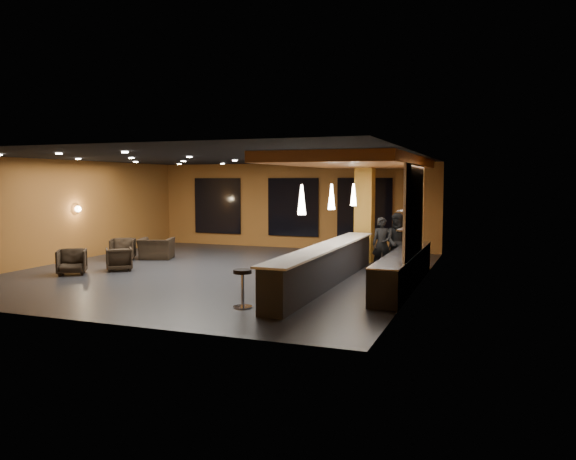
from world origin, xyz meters
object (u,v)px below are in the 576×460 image
(bar_counter, at_px, (326,266))
(staff_a, at_px, (382,244))
(bar_stool_4, at_px, (331,251))
(staff_b, at_px, (398,242))
(armchair_b, at_px, (119,259))
(bar_stool_0, at_px, (243,283))
(armchair_c, at_px, (123,249))
(armchair_a, at_px, (72,262))
(pendant_0, at_px, (302,200))
(pendant_1, at_px, (332,197))
(column, at_px, (365,211))
(bar_stool_3, at_px, (315,257))
(pendant_2, at_px, (354,195))
(staff_c, at_px, (401,242))
(prep_counter, at_px, (404,270))
(bar_stool_2, at_px, (297,264))
(armchair_d, at_px, (156,249))
(bar_stool_1, at_px, (277,274))

(bar_counter, xyz_separation_m, staff_a, (0.97, 2.77, 0.33))
(bar_counter, xyz_separation_m, bar_stool_4, (-0.80, 3.27, -0.02))
(bar_counter, bearing_deg, staff_b, 63.66)
(armchair_b, relative_size, bar_stool_0, 0.93)
(armchair_c, bearing_deg, bar_stool_0, -65.59)
(armchair_a, xyz_separation_m, bar_stool_0, (6.64, -2.21, 0.16))
(pendant_0, bearing_deg, pendant_1, 90.00)
(column, height_order, bar_stool_3, column)
(staff_a, bearing_deg, pendant_2, 148.85)
(column, relative_size, staff_c, 2.05)
(prep_counter, xyz_separation_m, staff_a, (-1.03, 2.27, 0.40))
(armchair_b, bearing_deg, bar_stool_2, 140.34)
(pendant_0, height_order, pendant_2, same)
(staff_b, height_order, bar_stool_3, staff_b)
(armchair_d, distance_m, bar_stool_3, 6.30)
(column, bearing_deg, bar_stool_1, -96.57)
(column, xyz_separation_m, armchair_c, (-8.06, -2.60, -1.37))
(prep_counter, height_order, pendant_1, pendant_1)
(column, xyz_separation_m, staff_a, (0.97, -1.83, -0.92))
(armchair_b, bearing_deg, staff_b, 159.93)
(column, xyz_separation_m, bar_stool_4, (-0.80, -1.33, -1.27))
(staff_a, height_order, bar_stool_4, staff_a)
(armchair_a, relative_size, bar_stool_2, 1.03)
(prep_counter, height_order, armchair_b, prep_counter)
(pendant_1, xyz_separation_m, bar_stool_0, (-0.92, -3.80, -1.81))
(staff_b, height_order, bar_stool_1, staff_b)
(bar_counter, distance_m, bar_stool_4, 3.37)
(armchair_a, relative_size, bar_stool_4, 1.11)
(staff_b, bearing_deg, column, 121.82)
(prep_counter, bearing_deg, staff_a, 114.36)
(bar_counter, height_order, staff_a, staff_a)
(pendant_0, height_order, armchair_a, pendant_0)
(staff_c, distance_m, bar_stool_2, 4.15)
(pendant_2, bearing_deg, column, 90.00)
(bar_counter, relative_size, armchair_c, 9.54)
(pendant_0, distance_m, armchair_a, 7.87)
(staff_c, relative_size, bar_stool_1, 2.11)
(pendant_1, height_order, bar_stool_1, pendant_1)
(pendant_2, xyz_separation_m, bar_stool_2, (-0.85, -2.98, -1.83))
(staff_a, relative_size, armchair_c, 1.99)
(armchair_c, xyz_separation_m, armchair_d, (0.97, 0.62, -0.01))
(bar_stool_1, bearing_deg, pendant_1, 71.94)
(column, bearing_deg, prep_counter, -64.00)
(staff_a, height_order, bar_stool_1, staff_a)
(armchair_a, height_order, bar_stool_1, bar_stool_1)
(prep_counter, bearing_deg, bar_counter, -165.96)
(pendant_1, height_order, staff_c, pendant_1)
(prep_counter, relative_size, bar_stool_4, 8.03)
(column, relative_size, bar_stool_2, 4.34)
(staff_b, relative_size, armchair_a, 2.17)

